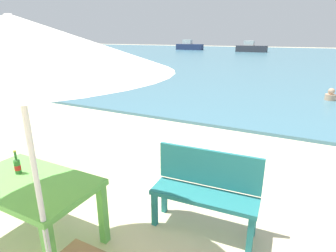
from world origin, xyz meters
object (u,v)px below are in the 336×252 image
Objects in this scene: picnic_table_green at (31,190)px; bench_teal_center at (206,186)px; boat_barge at (251,48)px; boat_cargo_ship at (189,46)px; beer_bottle_amber at (17,165)px; swimmer_person at (331,95)px; patio_umbrella at (13,44)px.

picnic_table_green is 1.15× the size of bench_teal_center.
boat_barge is (-6.57, 36.05, 0.06)m from bench_teal_center.
boat_cargo_ship is at bearing 171.00° from boat_barge.
beer_bottle_amber is 0.22× the size of bench_teal_center.
boat_barge reaches higher than swimmer_person.
boat_cargo_ship is at bearing 121.00° from swimmer_person.
boat_barge is at bearing -9.00° from boat_cargo_ship.
patio_umbrella reaches higher than swimmer_person.
boat_cargo_ship is (-15.30, 39.02, -1.50)m from patio_umbrella.
swimmer_person is 34.52m from boat_cargo_ship.
boat_cargo_ship is 1.04× the size of boat_barge.
boat_cargo_ship reaches higher than bench_teal_center.
patio_umbrella reaches higher than picnic_table_green.
bench_teal_center is 0.31× the size of boat_barge.
picnic_table_green is at bearing -109.07° from swimmer_person.
bench_teal_center is 40.90m from boat_cargo_ship.
swimmer_person is (1.61, 7.99, -0.30)m from bench_teal_center.
bench_teal_center is 2.98× the size of swimmer_person.
picnic_table_green is 41.33m from boat_cargo_ship.
picnic_table_green is at bearing -144.75° from bench_teal_center.
swimmer_person is at bearing -73.75° from boat_barge.
boat_barge reaches higher than bench_teal_center.
beer_bottle_amber is at bearing 154.90° from patio_umbrella.
boat_barge is at bearing 106.25° from swimmer_person.
patio_umbrella is 5.61× the size of swimmer_person.
boat_cargo_ship is (-14.64, 38.65, -0.03)m from picnic_table_green.
patio_umbrella is at bearing -104.68° from swimmer_person.
beer_bottle_amber reaches higher than bench_teal_center.
swimmer_person is 29.23m from boat_barge.
swimmer_person is 0.10× the size of boat_cargo_ship.
patio_umbrella reaches higher than bench_teal_center.
bench_teal_center is at bearing 35.25° from picnic_table_green.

